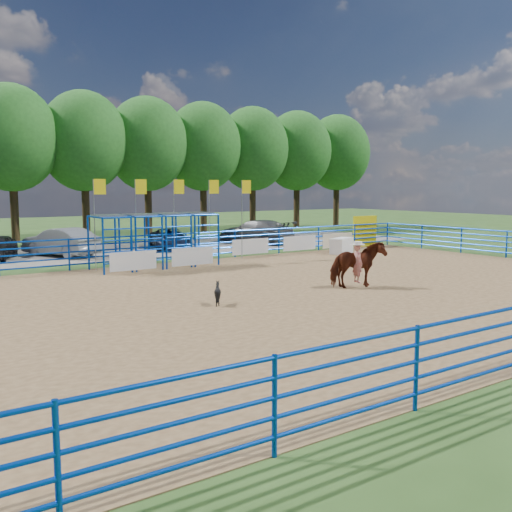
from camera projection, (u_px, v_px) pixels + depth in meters
The scene contains 12 objects.
ground at pixel (310, 290), 21.36m from camera, with size 120.00×120.00×0.00m, color #3B5E25.
arena_dirt at pixel (310, 290), 21.36m from camera, with size 30.00×20.00×0.02m, color olive.
gravel_strip at pixel (134, 249), 35.28m from camera, with size 40.00×10.00×0.01m, color gray.
announcer_table at pixel (342, 246), 32.95m from camera, with size 1.68×0.78×0.89m, color white.
horse_and_rider at pixel (358, 263), 21.64m from camera, with size 2.25×1.40×2.50m.
calf at pixel (218, 293), 18.58m from camera, with size 0.60×0.67×0.74m, color black.
car_b at pixel (61, 242), 31.64m from camera, with size 1.67×4.79×1.58m, color gray.
car_c at pixel (170, 239), 35.46m from camera, with size 2.08×4.52×1.26m, color black.
car_d at pixel (256, 231), 39.12m from camera, with size 2.25×5.53×1.60m, color #4F5052.
perimeter_fence at pixel (310, 270), 21.27m from camera, with size 30.10×20.10×1.50m.
chute_assembly at pixel (162, 241), 27.38m from camera, with size 19.32×2.41×4.20m.
treeline at pixel (83, 136), 41.75m from camera, with size 56.40×6.40×11.24m.
Camera 1 is at (-13.58, -16.22, 3.81)m, focal length 40.00 mm.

